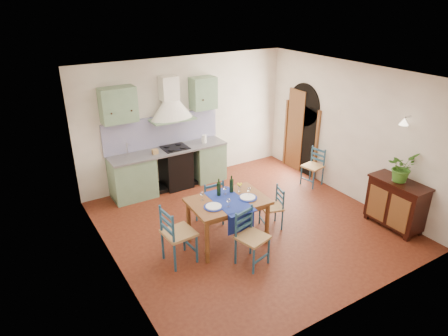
{
  "coord_description": "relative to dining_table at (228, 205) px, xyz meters",
  "views": [
    {
      "loc": [
        -3.77,
        -5.29,
        4.04
      ],
      "look_at": [
        -0.35,
        0.3,
        1.13
      ],
      "focal_mm": 32.0,
      "sensor_mm": 36.0,
      "label": 1
    }
  ],
  "objects": [
    {
      "name": "sideboard",
      "position": [
        2.89,
        -1.18,
        -0.22
      ],
      "size": [
        0.5,
        1.05,
        0.94
      ],
      "color": "black",
      "rests_on": "ground"
    },
    {
      "name": "chair_near",
      "position": [
        -0.0,
        -0.69,
        -0.25
      ],
      "size": [
        0.53,
        0.53,
        0.94
      ],
      "color": "navy",
      "rests_on": "ground"
    },
    {
      "name": "back_wall",
      "position": [
        0.16,
        2.58,
        0.32
      ],
      "size": [
        5.0,
        0.96,
        2.8
      ],
      "color": "silver",
      "rests_on": "ground"
    },
    {
      "name": "chair_far",
      "position": [
        0.04,
        0.68,
        -0.25
      ],
      "size": [
        0.44,
        0.44,
        0.93
      ],
      "color": "navy",
      "rests_on": "ground"
    },
    {
      "name": "right_wall",
      "position": [
        3.12,
        0.56,
        0.6
      ],
      "size": [
        0.26,
        5.0,
        2.8
      ],
      "color": "silver",
      "rests_on": "ground"
    },
    {
      "name": "ceiling",
      "position": [
        0.63,
        0.29,
        2.07
      ],
      "size": [
        5.0,
        5.0,
        0.01
      ],
      "primitive_type": "cube",
      "color": "white",
      "rests_on": "back_wall"
    },
    {
      "name": "floor",
      "position": [
        0.63,
        0.29,
        -0.73
      ],
      "size": [
        5.0,
        5.0,
        0.0
      ],
      "primitive_type": "plane",
      "color": "#42170E",
      "rests_on": "ground"
    },
    {
      "name": "chair_left",
      "position": [
        -0.99,
        -0.05,
        -0.21
      ],
      "size": [
        0.5,
        0.5,
        1.0
      ],
      "color": "navy",
      "rests_on": "ground"
    },
    {
      "name": "potted_plant",
      "position": [
        2.89,
        -1.15,
        0.47
      ],
      "size": [
        0.54,
        0.48,
        0.54
      ],
      "primitive_type": "imported",
      "rotation": [
        0.0,
        0.0,
        0.13
      ],
      "color": "#3A7122",
      "rests_on": "sideboard"
    },
    {
      "name": "chair_spare",
      "position": [
        2.86,
        0.94,
        -0.29
      ],
      "size": [
        0.46,
        0.46,
        0.85
      ],
      "color": "navy",
      "rests_on": "ground"
    },
    {
      "name": "chair_right",
      "position": [
        0.96,
        -0.01,
        -0.32
      ],
      "size": [
        0.46,
        0.46,
        0.8
      ],
      "color": "navy",
      "rests_on": "ground"
    },
    {
      "name": "dining_table",
      "position": [
        0.0,
        0.0,
        0.0
      ],
      "size": [
        1.34,
        1.02,
        1.14
      ],
      "color": "brown",
      "rests_on": "ground"
    },
    {
      "name": "left_wall",
      "position": [
        -1.87,
        0.29,
        0.67
      ],
      "size": [
        0.04,
        5.0,
        2.8
      ],
      "primitive_type": "cube",
      "color": "silver",
      "rests_on": "ground"
    }
  ]
}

